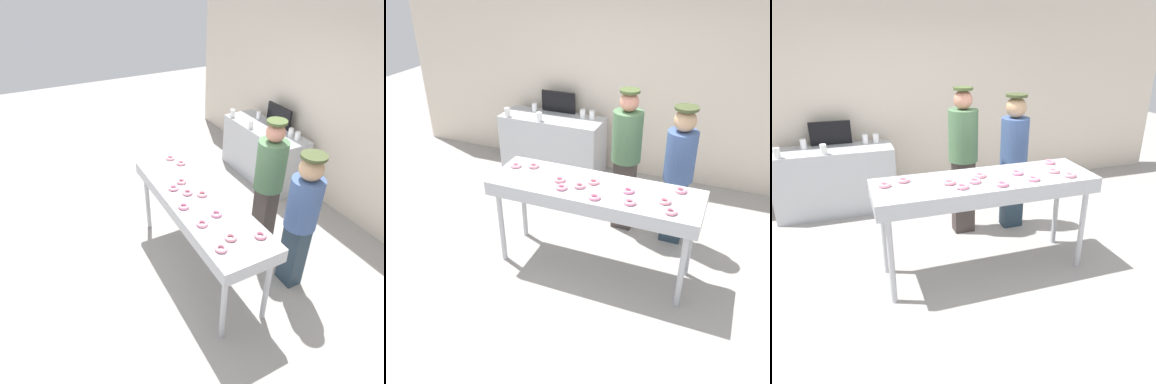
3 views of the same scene
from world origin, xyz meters
The scene contains 24 objects.
ground_plane centered at (0.00, 0.00, 0.00)m, with size 16.00×16.00×0.00m, color #9E9993.
back_wall centered at (0.00, 2.39, 1.42)m, with size 8.00×0.12×2.84m, color beige.
fryer_conveyor centered at (0.00, 0.00, 0.90)m, with size 2.10×0.65×0.99m.
strawberry_donut_0 centered at (-0.03, 0.06, 1.00)m, with size 0.12×0.12×0.03m, color pink.
strawberry_donut_1 centered at (-0.36, -0.03, 1.00)m, with size 0.12×0.12×0.03m, color pink.
strawberry_donut_2 centered at (-0.92, 0.09, 1.00)m, with size 0.12×0.12×0.03m, color pink.
strawberry_donut_3 centered at (0.41, -0.18, 1.00)m, with size 0.12×0.12×0.03m, color pink.
strawberry_donut_4 centered at (0.08, -0.21, 1.00)m, with size 0.12×0.12×0.03m, color pink.
strawberry_donut_5 centered at (-0.28, -0.16, 1.00)m, with size 0.12×0.12×0.03m, color pink.
strawberry_donut_6 centered at (-0.74, 0.15, 1.00)m, with size 0.12×0.12×0.03m, color pink.
strawberry_donut_7 centered at (0.80, 0.21, 1.00)m, with size 0.12×0.12×0.03m, color pink.
strawberry_donut_8 centered at (-0.13, -0.07, 1.00)m, with size 0.12×0.12×0.03m, color pink.
strawberry_donut_9 centered at (0.34, 0.02, 1.00)m, with size 0.12×0.12×0.03m, color pink.
strawberry_donut_10 centered at (0.70, -0.05, 1.00)m, with size 0.12×0.12×0.03m, color pink.
strawberry_donut_11 centered at (0.78, -0.20, 1.00)m, with size 0.12×0.12×0.03m, color pink.
worker_baker centered at (0.06, 0.87, 0.97)m, with size 0.33×0.33×1.71m.
worker_assistant centered at (0.67, 0.82, 0.92)m, with size 0.33×0.33×1.62m.
prep_counter centered at (-1.37, 1.94, 0.43)m, with size 1.53×0.58×0.87m, color #B7BABF.
paper_cup_0 centered at (-0.94, 2.07, 0.93)m, with size 0.08×0.08×0.13m, color white.
paper_cup_1 centered at (-1.47, 1.71, 0.93)m, with size 0.08×0.08×0.13m, color white.
paper_cup_2 centered at (-1.71, 2.05, 0.93)m, with size 0.08×0.08×0.13m, color white.
paper_cup_3 centered at (-0.79, 2.07, 0.93)m, with size 0.08×0.08×0.13m, color white.
paper_cup_4 centered at (-1.99, 1.71, 0.93)m, with size 0.08×0.08×0.13m, color white.
menu_display centered at (-1.37, 2.18, 1.02)m, with size 0.53×0.04×0.31m, color black.
Camera 3 is at (-1.22, -3.08, 2.23)m, focal length 35.41 mm.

